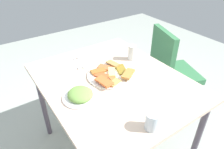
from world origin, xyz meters
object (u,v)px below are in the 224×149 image
Objects in this scene: soda_can at (132,53)px; fork at (77,64)px; pide_platter at (111,74)px; spoon at (81,62)px; salad_plate_greens at (80,95)px; dining_chair at (170,67)px; dining_table at (113,89)px; drinking_glass at (152,121)px; paper_napkin at (79,63)px.

soda_can is 0.67× the size of fork.
pide_platter is 0.31m from soda_can.
spoon is at bearing -161.93° from pide_platter.
soda_can is (-0.21, 0.58, 0.04)m from salad_plate_greens.
dining_chair is 0.59m from soda_can.
salad_plate_greens reaches higher than dining_table.
soda_can reaches higher than salad_plate_greens.
drinking_glass is (0.48, -0.09, 0.13)m from dining_table.
dining_table is 0.36m from paper_napkin.
salad_plate_greens is (0.10, -0.30, 0.01)m from pide_platter.
dining_table is 6.18× the size of spoon.
soda_can reaches higher than drinking_glass.
pide_platter is (-0.05, 0.02, 0.10)m from dining_table.
dining_chair reaches higher than fork.
salad_plate_greens is 1.67× the size of paper_napkin.
paper_napkin is 0.02m from spoon.
salad_plate_greens is 1.85× the size of soda_can.
pide_platter is at bearing 21.19° from paper_napkin.
fork is (0.00, -0.02, 0.00)m from paper_napkin.
dining_chair reaches higher than paper_napkin.
pide_platter is 0.54m from drinking_glass.
drinking_glass reaches higher than paper_napkin.
salad_plate_greens is 0.44m from spoon.
drinking_glass is at bearing 11.77° from spoon.
drinking_glass is at bearing -31.01° from soda_can.
pide_platter reaches higher than fork.
dining_chair is 1.13m from drinking_glass.
soda_can is 0.66× the size of spoon.
paper_napkin is (-0.20, -0.90, 0.25)m from dining_chair.
paper_napkin is at bearing 154.79° from salad_plate_greens.
dining_chair is at bearing 125.24° from drinking_glass.
spoon is (0.00, 0.02, 0.00)m from paper_napkin.
paper_napkin is at bearing -158.81° from pide_platter.
dining_chair is at bearing 97.12° from pide_platter.
soda_can is (-0.16, 0.30, 0.14)m from dining_table.
dining_chair is 6.85× the size of paper_napkin.
fork is (-0.29, -0.13, -0.01)m from pide_platter.
soda_can is 0.45m from fork.
paper_napkin is (-0.39, 0.18, -0.02)m from salad_plate_greens.
drinking_glass is (0.64, -0.38, -0.01)m from soda_can.
pide_platter is 2.55× the size of paper_napkin.
salad_plate_greens is at bearing -25.21° from paper_napkin.
dining_table is 1.24× the size of dining_chair.
salad_plate_greens is at bearing -72.14° from pide_platter.
dining_chair is at bearing 89.77° from spoon.
fork is at bearing -113.88° from soda_can.
soda_can is at bearing 65.16° from paper_napkin.
spoon is (-0.34, -0.08, 0.09)m from dining_table.
dining_chair is 0.94m from spoon.
fork and spoon have the same top height.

